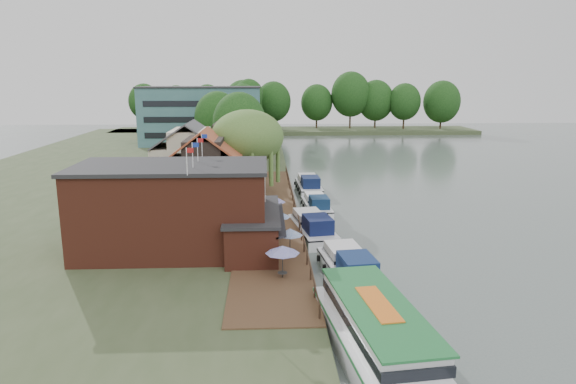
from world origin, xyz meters
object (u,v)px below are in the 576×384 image
object	(u,v)px
umbrella_2	(270,238)
swan	(346,332)
cottage_b	(191,156)
umbrella_4	(276,208)
pub	(197,208)
cottage_a	(205,169)
cruiser_3	(309,183)
umbrella_0	(282,262)
willow	(248,153)
cruiser_0	(349,264)
umbrella_1	(290,243)
umbrella_3	(278,224)
hotel_block	(202,115)
cruiser_2	(317,203)
cottage_c	(227,146)
cruiser_1	(312,224)
tour_boat	(382,338)

from	to	relation	value
umbrella_2	swan	world-z (taller)	umbrella_2
cottage_b	umbrella_4	bearing A→B (deg)	-56.92
pub	umbrella_4	xyz separation A→B (m)	(6.57, 8.78, -2.36)
cottage_a	cruiser_3	distance (m)	17.29
pub	umbrella_0	world-z (taller)	pub
swan	willow	bearing A→B (deg)	101.68
cruiser_0	swan	size ratio (longest dim) A/B	23.73
umbrella_1	umbrella_3	distance (m)	5.50
umbrella_0	umbrella_1	world-z (taller)	same
umbrella_3	cruiser_0	size ratio (longest dim) A/B	0.23
hotel_block	willow	world-z (taller)	hotel_block
pub	cottage_a	bearing A→B (deg)	93.81
umbrella_0	cruiser_2	size ratio (longest dim) A/B	0.27
hotel_block	swan	distance (m)	86.24
cottage_b	cruiser_0	bearing A→B (deg)	-61.67
cottage_a	cruiser_3	bearing A→B (deg)	42.55
willow	cruiser_0	xyz separation A→B (m)	(8.36, -24.43, -4.94)
hotel_block	cottage_c	size ratio (longest dim) A/B	2.99
umbrella_2	cruiser_3	xyz separation A→B (m)	(5.48, 27.20, -1.06)
hotel_block	umbrella_4	bearing A→B (deg)	-76.82
willow	cruiser_2	world-z (taller)	willow
hotel_block	umbrella_0	distance (m)	79.04
willow	umbrella_4	bearing A→B (deg)	-74.71
cottage_c	swan	distance (m)	48.37
umbrella_3	umbrella_4	size ratio (longest dim) A/B	1.00
cottage_a	swan	bearing A→B (deg)	-67.99
umbrella_4	cruiser_1	bearing A→B (deg)	-34.32
cruiser_3	umbrella_1	bearing A→B (deg)	-99.78
cottage_c	umbrella_4	world-z (taller)	cottage_c
cottage_a	cottage_b	size ratio (longest dim) A/B	0.90
hotel_block	umbrella_4	distance (m)	64.09
pub	umbrella_2	bearing A→B (deg)	-8.04
cruiser_3	swan	size ratio (longest dim) A/B	22.91
cruiser_0	cruiser_2	size ratio (longest dim) A/B	1.15
cottage_a	willow	world-z (taller)	willow
swan	umbrella_1	bearing A→B (deg)	104.90
umbrella_3	cruiser_3	distance (m)	23.72
cottage_a	cruiser_2	bearing A→B (deg)	3.32
umbrella_1	swan	size ratio (longest dim) A/B	5.40
cottage_b	cruiser_0	world-z (taller)	cottage_b
cottage_c	umbrella_4	size ratio (longest dim) A/B	3.58
cruiser_3	tour_boat	bearing A→B (deg)	-91.70
umbrella_3	umbrella_4	distance (m)	5.63
cruiser_2	tour_boat	distance (m)	32.25
cruiser_0	cottage_b	bearing A→B (deg)	111.51
umbrella_4	cruiser_1	size ratio (longest dim) A/B	0.23
cottage_a	cruiser_2	xyz separation A→B (m)	(12.40, 0.72, -4.16)
hotel_block	cottage_a	xyz separation A→B (m)	(7.00, -56.00, -1.90)
cruiser_1	umbrella_2	bearing A→B (deg)	-128.91
hotel_block	cottage_b	world-z (taller)	hotel_block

